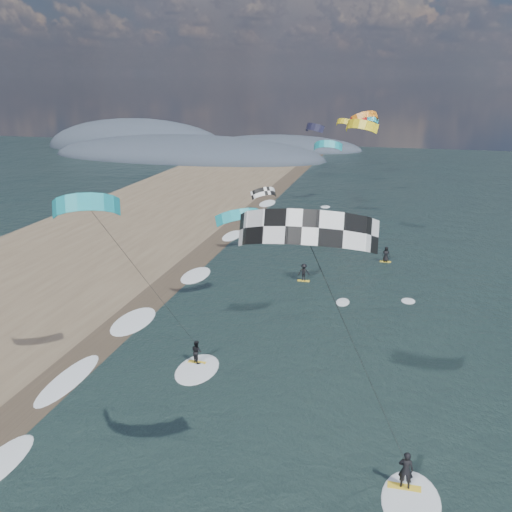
# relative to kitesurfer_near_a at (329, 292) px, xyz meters

# --- Properties ---
(ground) EXTENTS (260.00, 260.00, 0.00)m
(ground) POSITION_rel_kitesurfer_near_a_xyz_m (-5.52, 3.78, -11.16)
(ground) COLOR black
(ground) RESTS_ON ground
(wet_sand_strip) EXTENTS (3.00, 240.00, 0.00)m
(wet_sand_strip) POSITION_rel_kitesurfer_near_a_xyz_m (-17.52, 13.78, -11.15)
(wet_sand_strip) COLOR #382D23
(wet_sand_strip) RESTS_ON ground
(coastal_hills) EXTENTS (80.00, 41.00, 15.00)m
(coastal_hills) POSITION_rel_kitesurfer_near_a_xyz_m (-50.36, 111.65, -11.16)
(coastal_hills) COLOR #3D4756
(coastal_hills) RESTS_ON ground
(kitesurfer_near_a) EXTENTS (7.90, 8.43, 14.63)m
(kitesurfer_near_a) POSITION_rel_kitesurfer_near_a_xyz_m (0.00, 0.00, 0.00)
(kitesurfer_near_a) COLOR yellow
(kitesurfer_near_a) RESTS_ON ground
(kitesurfer_near_b) EXTENTS (6.95, 8.76, 12.92)m
(kitesurfer_near_b) POSITION_rel_kitesurfer_near_a_xyz_m (-12.28, 9.61, -3.13)
(kitesurfer_near_b) COLOR yellow
(kitesurfer_near_b) RESTS_ON ground
(far_kitesurfers) EXTENTS (8.71, 16.05, 1.65)m
(far_kitesurfers) POSITION_rel_kitesurfer_near_a_xyz_m (-3.90, 35.97, -10.34)
(far_kitesurfers) COLOR yellow
(far_kitesurfers) RESTS_ON ground
(bg_kite_field) EXTENTS (11.61, 73.87, 8.03)m
(bg_kite_field) POSITION_rel_kitesurfer_near_a_xyz_m (-6.02, 57.45, -0.43)
(bg_kite_field) COLOR gray
(bg_kite_field) RESTS_ON ground
(shoreline_surf) EXTENTS (2.40, 79.40, 0.11)m
(shoreline_surf) POSITION_rel_kitesurfer_near_a_xyz_m (-16.32, 18.53, -11.16)
(shoreline_surf) COLOR white
(shoreline_surf) RESTS_ON ground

